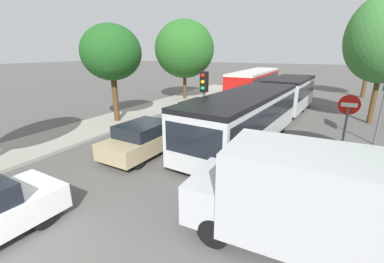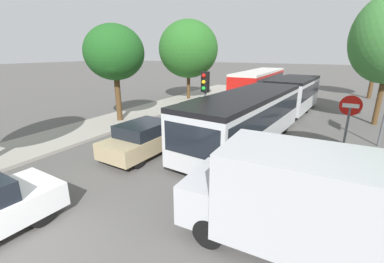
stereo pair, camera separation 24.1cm
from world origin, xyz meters
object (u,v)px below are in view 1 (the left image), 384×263
tree_left_mid (111,54)px  tree_right_far (373,42)px  traffic_light (204,92)px  tree_left_far (184,51)px  city_bus_rear (255,81)px  queued_car_tan (145,138)px  no_entry_sign (346,121)px  white_van (312,199)px  queued_car_black (201,113)px  articulated_bus (268,103)px

tree_left_mid → tree_right_far: tree_right_far is taller
traffic_light → tree_left_far: tree_left_far is taller
city_bus_rear → queued_car_tan: 17.88m
tree_left_mid → queued_car_tan: bearing=-34.8°
city_bus_rear → tree_right_far: size_ratio=1.59×
traffic_light → no_entry_sign: size_ratio=1.21×
tree_left_mid → traffic_light: bearing=-8.7°
white_van → tree_left_far: (-11.52, 14.96, 3.07)m
queued_car_black → tree_left_far: 9.30m
city_bus_rear → tree_right_far: (9.65, 3.31, 3.67)m
queued_car_tan → white_van: (6.61, -2.81, 0.53)m
city_bus_rear → tree_left_mid: bearing=162.2°
queued_car_tan → queued_car_black: (0.14, 5.20, 0.05)m
tree_left_mid → articulated_bus: bearing=22.8°
city_bus_rear → queued_car_black: city_bus_rear is taller
white_van → no_entry_sign: bearing=-99.6°
white_van → traffic_light: size_ratio=1.48×
white_van → traffic_light: (-4.94, 5.09, 1.26)m
city_bus_rear → articulated_bus: bearing=-161.7°
queued_car_black → queued_car_tan: bearing=-178.6°
queued_car_tan → white_van: 7.20m
articulated_bus → queued_car_black: 3.92m
queued_car_black → white_van: size_ratio=0.87×
no_entry_sign → traffic_light: bearing=-91.8°
articulated_bus → traffic_light: traffic_light is taller
white_van → no_entry_sign: size_ratio=1.79×
white_van → traffic_light: bearing=-47.1°
traffic_light → no_entry_sign: (5.66, -0.18, -0.62)m
articulated_bus → queued_car_black: bearing=-61.0°
articulated_bus → white_van: 10.02m
articulated_bus → tree_right_far: 16.04m
no_entry_sign → tree_right_far: size_ratio=0.40×
queued_car_tan → articulated_bus: bearing=-25.5°
tree_left_far → queued_car_tan: bearing=-68.0°
queued_car_black → tree_left_mid: 6.17m
no_entry_sign → tree_left_far: tree_left_far is taller
queued_car_tan → traffic_light: bearing=-33.4°
queued_car_black → white_van: (6.48, -8.01, 0.48)m
articulated_bus → queued_car_black: size_ratio=3.76×
traffic_light → no_entry_sign: 5.69m
traffic_light → tree_left_far: size_ratio=0.49×
queued_car_tan → tree_left_far: 13.59m
tree_right_far → tree_left_far: bearing=-148.3°
queued_car_black → traffic_light: (1.54, -2.92, 1.74)m
city_bus_rear → white_van: size_ratio=2.24×
articulated_bus → queued_car_tan: bearing=-23.4°
tree_left_mid → city_bus_rear: bearing=72.1°
white_van → tree_left_mid: (-11.29, 6.07, 2.85)m
articulated_bus → tree_right_far: (6.02, 14.41, 3.67)m
queued_car_black → traffic_light: 3.73m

